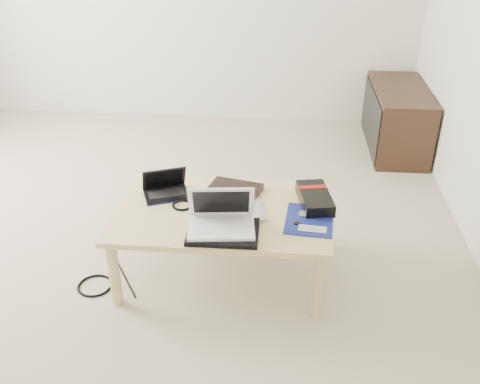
# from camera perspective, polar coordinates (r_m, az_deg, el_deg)

# --- Properties ---
(ground) EXTENTS (4.00, 4.00, 0.00)m
(ground) POSITION_cam_1_polar(r_m,az_deg,el_deg) (3.31, -11.36, -4.77)
(ground) COLOR #ADA48D
(ground) RESTS_ON ground
(coffee_table) EXTENTS (1.10, 0.70, 0.40)m
(coffee_table) POSITION_cam_1_polar(r_m,az_deg,el_deg) (2.78, -1.99, -2.75)
(coffee_table) COLOR tan
(coffee_table) RESTS_ON ground
(media_cabinet) EXTENTS (0.41, 0.90, 0.50)m
(media_cabinet) POSITION_cam_1_polar(r_m,az_deg,el_deg) (4.45, 16.30, 7.52)
(media_cabinet) COLOR #351F15
(media_cabinet) RESTS_ON ground
(book) EXTENTS (0.33, 0.30, 0.03)m
(book) POSITION_cam_1_polar(r_m,az_deg,el_deg) (2.88, -0.73, 0.05)
(book) COLOR black
(book) RESTS_ON coffee_table
(netbook) EXTENTS (0.28, 0.24, 0.15)m
(netbook) POSITION_cam_1_polar(r_m,az_deg,el_deg) (2.90, -7.93, 0.33)
(netbook) COLOR black
(netbook) RESTS_ON coffee_table
(tablet) EXTENTS (0.23, 0.18, 0.01)m
(tablet) POSITION_cam_1_polar(r_m,az_deg,el_deg) (2.71, -1.96, -2.24)
(tablet) COLOR black
(tablet) RESTS_ON coffee_table
(remote) EXTENTS (0.10, 0.22, 0.02)m
(remote) POSITION_cam_1_polar(r_m,az_deg,el_deg) (2.73, 1.95, -1.92)
(remote) COLOR #B0AFB4
(remote) RESTS_ON coffee_table
(neoprene_sleeve) EXTENTS (0.34, 0.25, 0.02)m
(neoprene_sleeve) POSITION_cam_1_polar(r_m,az_deg,el_deg) (2.56, -1.80, -4.27)
(neoprene_sleeve) COLOR black
(neoprene_sleeve) RESTS_ON coffee_table
(white_laptop) EXTENTS (0.34, 0.26, 0.21)m
(white_laptop) POSITION_cam_1_polar(r_m,az_deg,el_deg) (2.56, -2.01, -2.82)
(white_laptop) COLOR white
(white_laptop) RESTS_ON neoprene_sleeve
(motherboard) EXTENTS (0.26, 0.31, 0.01)m
(motherboard) POSITION_cam_1_polar(r_m,az_deg,el_deg) (2.68, 7.45, -2.96)
(motherboard) COLOR #0C174D
(motherboard) RESTS_ON coffee_table
(gpu_box) EXTENTS (0.20, 0.32, 0.07)m
(gpu_box) POSITION_cam_1_polar(r_m,az_deg,el_deg) (2.81, 7.98, -0.66)
(gpu_box) COLOR black
(gpu_box) RESTS_ON coffee_table
(cable_coil) EXTENTS (0.12, 0.12, 0.01)m
(cable_coil) POSITION_cam_1_polar(r_m,az_deg,el_deg) (2.79, -6.16, -1.40)
(cable_coil) COLOR black
(cable_coil) RESTS_ON coffee_table
(floor_cable_coil) EXTENTS (0.20, 0.20, 0.01)m
(floor_cable_coil) POSITION_cam_1_polar(r_m,az_deg,el_deg) (2.97, -15.21, -9.62)
(floor_cable_coil) COLOR black
(floor_cable_coil) RESTS_ON ground
(floor_cable_trail) EXTENTS (0.20, 0.32, 0.01)m
(floor_cable_trail) POSITION_cam_1_polar(r_m,az_deg,el_deg) (3.00, -12.16, -8.88)
(floor_cable_trail) COLOR black
(floor_cable_trail) RESTS_ON ground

